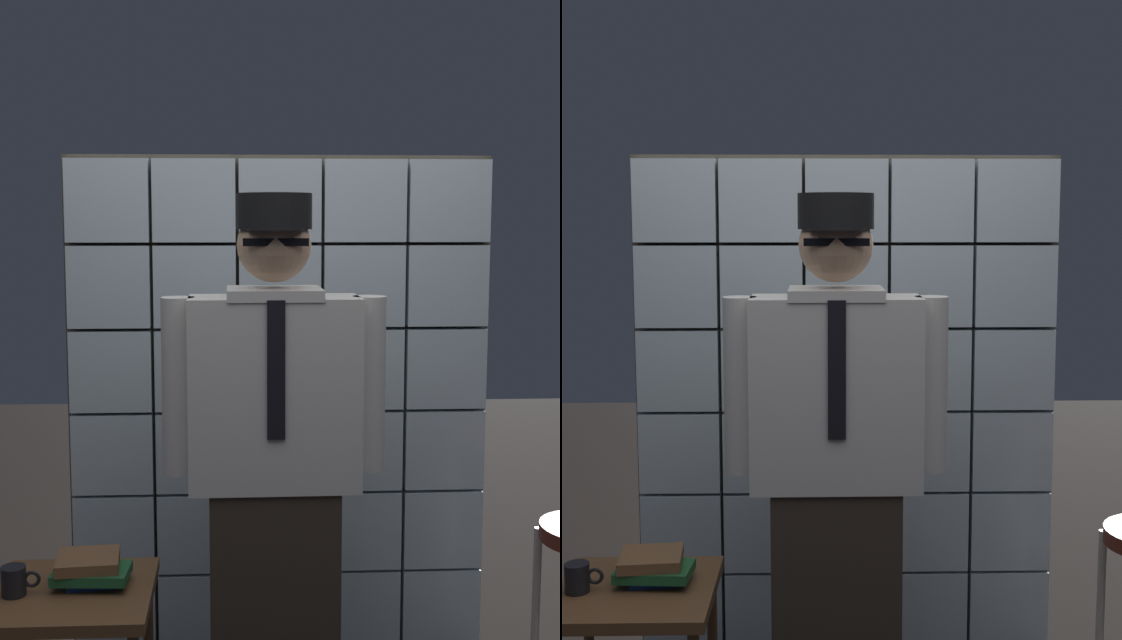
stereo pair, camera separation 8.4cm
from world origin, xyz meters
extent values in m
cube|color=silver|center=(-0.66, 1.16, 0.16)|extent=(0.32, 0.08, 0.32)
cube|color=silver|center=(-0.33, 1.16, 0.16)|extent=(0.32, 0.08, 0.32)
cube|color=silver|center=(0.00, 1.16, 0.16)|extent=(0.32, 0.08, 0.32)
cube|color=silver|center=(0.33, 1.16, 0.16)|extent=(0.32, 0.08, 0.32)
cube|color=silver|center=(0.66, 1.16, 0.16)|extent=(0.32, 0.08, 0.32)
cube|color=silver|center=(-0.66, 1.16, 0.49)|extent=(0.32, 0.08, 0.32)
cube|color=silver|center=(-0.33, 1.16, 0.49)|extent=(0.32, 0.08, 0.32)
cube|color=silver|center=(0.00, 1.16, 0.49)|extent=(0.32, 0.08, 0.32)
cube|color=silver|center=(0.33, 1.16, 0.49)|extent=(0.32, 0.08, 0.32)
cube|color=silver|center=(0.66, 1.16, 0.49)|extent=(0.32, 0.08, 0.32)
cube|color=silver|center=(-0.66, 1.16, 0.82)|extent=(0.32, 0.08, 0.32)
cube|color=silver|center=(-0.33, 1.16, 0.82)|extent=(0.32, 0.08, 0.32)
cube|color=silver|center=(0.00, 1.16, 0.82)|extent=(0.32, 0.08, 0.32)
cube|color=silver|center=(0.33, 1.16, 0.82)|extent=(0.32, 0.08, 0.32)
cube|color=silver|center=(0.66, 1.16, 0.82)|extent=(0.32, 0.08, 0.32)
cube|color=silver|center=(-0.66, 1.16, 1.16)|extent=(0.32, 0.08, 0.32)
cube|color=silver|center=(-0.33, 1.16, 1.16)|extent=(0.32, 0.08, 0.32)
cube|color=silver|center=(0.00, 1.16, 1.16)|extent=(0.32, 0.08, 0.32)
cube|color=silver|center=(0.33, 1.16, 1.16)|extent=(0.32, 0.08, 0.32)
cube|color=silver|center=(0.66, 1.16, 1.16)|extent=(0.32, 0.08, 0.32)
cube|color=silver|center=(-0.66, 1.16, 1.49)|extent=(0.32, 0.08, 0.32)
cube|color=silver|center=(-0.33, 1.16, 1.49)|extent=(0.32, 0.08, 0.32)
cube|color=silver|center=(0.00, 1.16, 1.49)|extent=(0.32, 0.08, 0.32)
cube|color=silver|center=(0.33, 1.16, 1.49)|extent=(0.32, 0.08, 0.32)
cube|color=silver|center=(0.66, 1.16, 1.49)|extent=(0.32, 0.08, 0.32)
cube|color=silver|center=(-0.66, 1.16, 1.82)|extent=(0.32, 0.08, 0.32)
cube|color=silver|center=(-0.33, 1.16, 1.82)|extent=(0.32, 0.08, 0.32)
cube|color=silver|center=(0.00, 1.16, 1.82)|extent=(0.32, 0.08, 0.32)
cube|color=silver|center=(0.33, 1.16, 1.82)|extent=(0.32, 0.08, 0.32)
cube|color=silver|center=(0.66, 1.16, 1.82)|extent=(0.32, 0.08, 0.32)
cube|color=#4C4438|center=(0.00, 1.21, 0.99)|extent=(1.69, 0.02, 2.02)
cube|color=#382D23|center=(-0.05, 0.53, 0.44)|extent=(0.42, 0.22, 0.88)
cube|color=silver|center=(-0.05, 0.53, 1.19)|extent=(0.55, 0.24, 0.62)
cube|color=black|center=(-0.05, 0.40, 1.29)|extent=(0.06, 0.01, 0.44)
cube|color=silver|center=(-0.05, 0.53, 1.51)|extent=(0.30, 0.25, 0.04)
sphere|color=tan|center=(-0.05, 0.53, 1.67)|extent=(0.24, 0.24, 0.24)
ellipsoid|color=black|center=(-0.05, 0.47, 1.63)|extent=(0.16, 0.08, 0.11)
cube|color=black|center=(-0.05, 0.42, 1.68)|extent=(0.20, 0.01, 0.02)
cylinder|color=black|center=(-0.05, 0.44, 1.72)|extent=(0.18, 0.18, 0.01)
cylinder|color=black|center=(-0.05, 0.53, 1.78)|extent=(0.24, 0.24, 0.11)
cylinder|color=silver|center=(0.26, 0.53, 1.22)|extent=(0.11, 0.11, 0.57)
cylinder|color=silver|center=(-0.36, 0.52, 1.22)|extent=(0.11, 0.11, 0.57)
cylinder|color=#A59E93|center=(0.85, 0.54, 0.36)|extent=(0.03, 0.03, 0.71)
cube|color=brown|center=(-0.71, 0.50, 0.53)|extent=(0.52, 0.52, 0.04)
cube|color=navy|center=(-0.65, 0.55, 0.56)|extent=(0.20, 0.16, 0.03)
cube|color=#1E592D|center=(-0.65, 0.53, 0.59)|extent=(0.25, 0.17, 0.03)
cube|color=brown|center=(-0.67, 0.54, 0.63)|extent=(0.22, 0.20, 0.04)
cylinder|color=black|center=(-0.89, 0.47, 0.60)|extent=(0.08, 0.08, 0.09)
torus|color=black|center=(-0.83, 0.47, 0.60)|extent=(0.06, 0.01, 0.06)
camera|label=1|loc=(-0.18, -2.25, 1.75)|focal=48.84mm
camera|label=2|loc=(-0.10, -2.25, 1.75)|focal=48.84mm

